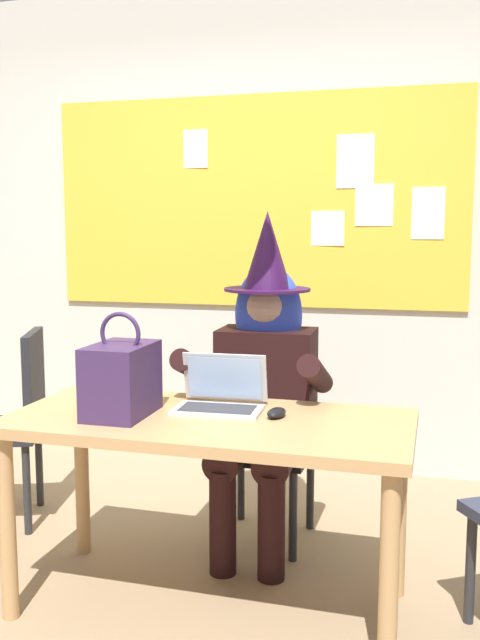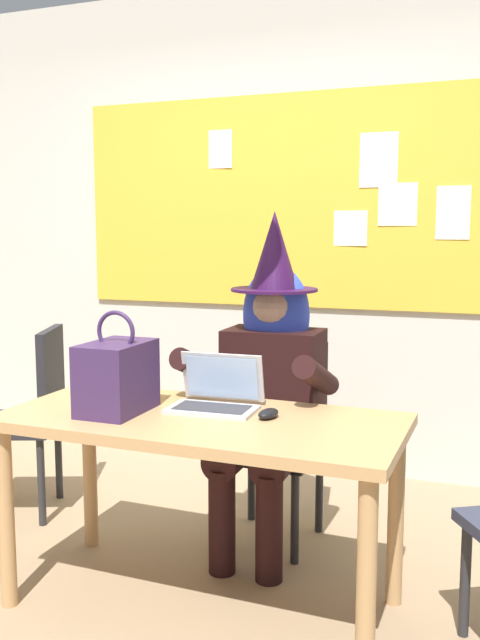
{
  "view_description": "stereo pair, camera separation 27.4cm",
  "coord_description": "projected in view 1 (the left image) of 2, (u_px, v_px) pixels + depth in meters",
  "views": [
    {
      "loc": [
        0.96,
        -2.21,
        1.38
      ],
      "look_at": [
        0.27,
        0.42,
        1.04
      ],
      "focal_mm": 39.11,
      "sensor_mm": 36.0,
      "label": 1
    },
    {
      "loc": [
        1.22,
        -2.13,
        1.38
      ],
      "look_at": [
        0.27,
        0.42,
        1.04
      ],
      "focal_mm": 39.11,
      "sensor_mm": 36.0,
      "label": 2
    }
  ],
  "objects": [
    {
      "name": "desk_main",
      "position": [
        209.0,
        442.0,
        2.51
      ],
      "size": [
        1.46,
        0.69,
        0.72
      ],
      "rotation": [
        0.0,
        0.0,
        -0.02
      ],
      "color": "tan",
      "rests_on": "ground"
    },
    {
      "name": "handbag",
      "position": [
        121.0,
        379.0,
        2.51
      ],
      "size": [
        0.2,
        0.3,
        0.38
      ],
      "rotation": [
        0.0,
        0.0,
        0.08
      ],
      "color": "#38234C",
      "rests_on": "desk_main"
    },
    {
      "name": "computer_mouse",
      "position": [
        276.0,
        413.0,
        2.49
      ],
      "size": [
        0.08,
        0.11,
        0.03
      ],
      "primitive_type": "ellipsoid",
      "rotation": [
        0.0,
        0.0,
        -0.18
      ],
      "color": "black",
      "rests_on": "desk_main"
    },
    {
      "name": "person_costumed",
      "position": [
        264.0,
        370.0,
        3.02
      ],
      "size": [
        0.6,
        0.65,
        1.47
      ],
      "rotation": [
        0.0,
        0.0,
        -1.56
      ],
      "color": "black",
      "rests_on": "ground"
    },
    {
      "name": "ground_plane",
      "position": [
        140.0,
        613.0,
        2.54
      ],
      "size": [
        24.0,
        24.0,
        0.0
      ],
      "primitive_type": "plane",
      "color": "#937A5B"
    },
    {
      "name": "wall_back_bulletin",
      "position": [
        256.0,
        228.0,
        4.06
      ],
      "size": [
        5.56,
        1.84,
        2.78
      ],
      "color": "beige",
      "rests_on": "ground"
    },
    {
      "name": "laptop",
      "position": [
        221.0,
        397.0,
        2.61
      ],
      "size": [
        0.34,
        0.26,
        0.2
      ],
      "rotation": [
        0.0,
        0.0,
        0.05
      ],
      "color": "#B7B7BC",
      "rests_on": "desk_main"
    },
    {
      "name": "chair_at_desk",
      "position": [
        270.0,
        428.0,
        3.17
      ],
      "size": [
        0.44,
        0.44,
        0.89
      ],
      "rotation": [
        0.0,
        0.0,
        -1.63
      ],
      "color": "black",
      "rests_on": "ground"
    },
    {
      "name": "chair_spare_by_window",
      "position": [
        12.0,
        415.0,
        3.3
      ],
      "size": [
        0.55,
        0.55,
        0.91
      ],
      "rotation": [
        0.0,
        0.0,
        3.52
      ],
      "color": "black",
      "rests_on": "ground"
    }
  ]
}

